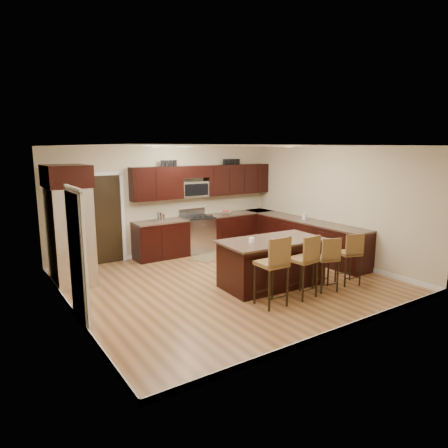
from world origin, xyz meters
TOP-DOWN VIEW (x-y plane):
  - floor at (0.00, 0.00)m, footprint 6.00×6.00m
  - ceiling at (0.00, 0.00)m, footprint 6.00×6.00m
  - wall_back at (0.00, 2.75)m, footprint 6.00×0.00m
  - wall_left at (-3.00, 0.00)m, footprint 0.00×5.50m
  - wall_right at (3.00, 0.00)m, footprint 0.00×5.50m
  - base_cabinets at (1.90, 1.45)m, footprint 4.02×3.96m
  - upper_cabinets at (1.04, 2.58)m, footprint 4.00×0.33m
  - range at (0.68, 2.45)m, footprint 0.76×0.64m
  - microwave at (0.68, 2.60)m, footprint 0.76×0.31m
  - doorway at (-1.65, 2.73)m, footprint 0.85×0.03m
  - pantry_door at (-2.98, -0.30)m, footprint 0.03×0.80m
  - letter_decor at (0.90, 2.58)m, footprint 2.20×0.03m
  - island at (0.61, -0.58)m, footprint 2.09×1.18m
  - stool_left at (-0.06, -1.44)m, footprint 0.46×0.46m
  - stool_mid at (0.68, -1.43)m, footprint 0.47×0.47m
  - stool_right at (1.26, -1.42)m, footprint 0.49×0.49m
  - refrigerator at (-2.62, 1.65)m, footprint 0.79×1.03m
  - floor_mat at (0.64, 1.83)m, footprint 1.08×0.93m
  - fruit_bowl at (1.56, 2.45)m, footprint 0.29×0.29m
  - soap_bottle at (2.70, 0.64)m, footprint 0.11×0.11m
  - canister_tall at (-0.37, 2.45)m, footprint 0.12×0.12m
  - canister_short at (-0.29, 2.45)m, footprint 0.11×0.11m
  - island_jar at (0.11, -0.58)m, footprint 0.10×0.10m
  - stool_extra at (1.91, -1.42)m, footprint 0.49×0.49m

SIDE VIEW (x-z plane):
  - floor at x=0.00m, z-range 0.00..0.00m
  - floor_mat at x=0.64m, z-range 0.00..0.01m
  - island at x=0.61m, z-range -0.03..0.89m
  - base_cabinets at x=1.90m, z-range 0.00..0.92m
  - range at x=0.68m, z-range -0.08..1.03m
  - stool_right at x=1.26m, z-range 0.13..1.17m
  - stool_extra at x=1.91m, z-range 0.13..1.17m
  - stool_mid at x=0.68m, z-range 0.14..1.29m
  - stool_left at x=-0.06m, z-range 0.15..1.38m
  - fruit_bowl at x=1.56m, z-range 0.92..0.98m
  - island_jar at x=0.11m, z-range 0.92..1.02m
  - canister_short at x=-0.29m, z-range 0.92..1.09m
  - pantry_door at x=-2.98m, z-range 0.00..2.04m
  - soap_bottle at x=2.70m, z-range 0.92..1.13m
  - canister_tall at x=-0.37m, z-range 0.92..1.13m
  - doorway at x=-1.65m, z-range 0.00..2.06m
  - refrigerator at x=-2.62m, z-range 0.03..2.38m
  - wall_back at x=0.00m, z-range -1.65..4.35m
  - wall_left at x=-3.00m, z-range -1.40..4.10m
  - wall_right at x=3.00m, z-range -1.40..4.10m
  - microwave at x=0.68m, z-range 1.42..1.82m
  - upper_cabinets at x=1.04m, z-range 1.44..2.24m
  - letter_decor at x=0.90m, z-range 2.22..2.37m
  - ceiling at x=0.00m, z-range 2.70..2.70m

